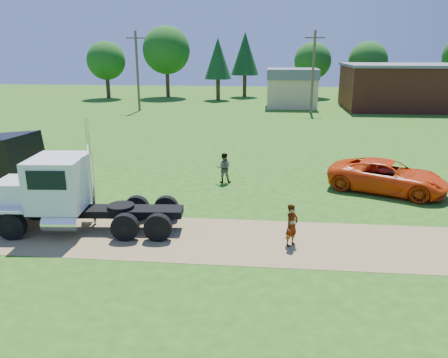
{
  "coord_description": "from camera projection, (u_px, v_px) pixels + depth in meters",
  "views": [
    {
      "loc": [
        0.99,
        -15.56,
        7.22
      ],
      "look_at": [
        -0.82,
        2.91,
        1.6
      ],
      "focal_mm": 35.0,
      "sensor_mm": 36.0,
      "label": 1
    }
  ],
  "objects": [
    {
      "name": "tan_shed",
      "position": [
        292.0,
        87.0,
        54.03
      ],
      "size": [
        6.2,
        5.4,
        4.7
      ],
      "color": "tan",
      "rests_on": "ground"
    },
    {
      "name": "ground",
      "position": [
        238.0,
        240.0,
        17.0
      ],
      "size": [
        140.0,
        140.0,
        0.0
      ],
      "primitive_type": "plane",
      "color": "#245111",
      "rests_on": "ground"
    },
    {
      "name": "utility_poles",
      "position": [
        313.0,
        71.0,
        48.42
      ],
      "size": [
        42.2,
        0.28,
        9.0
      ],
      "color": "brown",
      "rests_on": "ground"
    },
    {
      "name": "orange_pickup",
      "position": [
        388.0,
        176.0,
        22.54
      ],
      "size": [
        6.49,
        4.85,
        1.64
      ],
      "primitive_type": "imported",
      "rotation": [
        0.0,
        0.0,
        1.16
      ],
      "color": "red",
      "rests_on": "ground"
    },
    {
      "name": "dirt_track",
      "position": [
        238.0,
        240.0,
        17.0
      ],
      "size": [
        120.0,
        4.2,
        0.01
      ],
      "primitive_type": "cube",
      "color": "olive",
      "rests_on": "ground"
    },
    {
      "name": "spectator_a",
      "position": [
        292.0,
        225.0,
        16.34
      ],
      "size": [
        0.69,
        0.71,
        1.64
      ],
      "primitive_type": "imported",
      "rotation": [
        0.0,
        0.0,
        0.86
      ],
      "color": "#999999",
      "rests_on": "ground"
    },
    {
      "name": "white_semi_tractor",
      "position": [
        63.0,
        194.0,
        17.62
      ],
      "size": [
        7.6,
        3.02,
        4.53
      ],
      "rotation": [
        0.0,
        0.0,
        0.08
      ],
      "color": "black",
      "rests_on": "ground"
    },
    {
      "name": "brick_building",
      "position": [
        409.0,
        87.0,
        52.66
      ],
      "size": [
        15.4,
        10.4,
        5.3
      ],
      "color": "brown",
      "rests_on": "ground"
    },
    {
      "name": "spectator_b",
      "position": [
        224.0,
        168.0,
        24.04
      ],
      "size": [
        0.84,
        0.66,
        1.67
      ],
      "primitive_type": "imported",
      "rotation": [
        0.0,
        0.0,
        3.18
      ],
      "color": "#999999",
      "rests_on": "ground"
    },
    {
      "name": "tree_row",
      "position": [
        269.0,
        56.0,
        62.5
      ],
      "size": [
        56.15,
        9.66,
        10.24
      ],
      "color": "#322214",
      "rests_on": "ground"
    }
  ]
}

